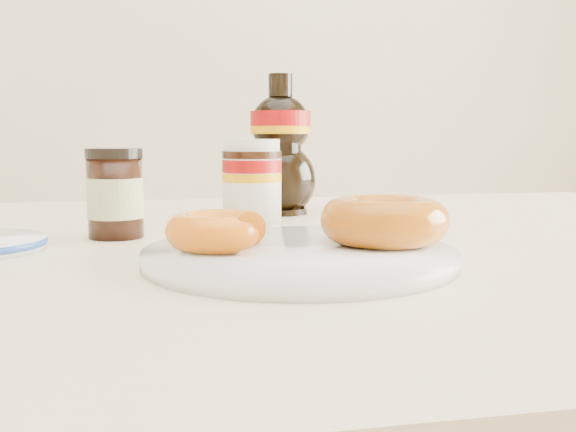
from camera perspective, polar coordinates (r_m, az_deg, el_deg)
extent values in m
cube|color=white|center=(2.36, -9.38, 17.78)|extent=(3.50, 0.10, 2.60)
cube|color=beige|center=(0.69, -3.22, -3.71)|extent=(1.40, 0.90, 0.04)
cylinder|color=#C6B28C|center=(1.36, 22.23, -15.23)|extent=(0.06, 0.06, 0.71)
cylinder|color=white|center=(0.55, 1.03, -3.55)|extent=(0.27, 0.27, 0.01)
torus|color=white|center=(0.55, 1.03, -3.45)|extent=(0.27, 0.27, 0.01)
torus|color=orange|center=(0.55, -6.30, -1.30)|extent=(0.11, 0.11, 0.03)
torus|color=#AE640B|center=(0.58, 8.53, -0.38)|extent=(0.15, 0.15, 0.04)
cylinder|color=white|center=(0.81, -3.22, 2.47)|extent=(0.07, 0.07, 0.09)
cylinder|color=#7E0504|center=(0.80, -3.24, 4.47)|extent=(0.07, 0.07, 0.02)
cylinder|color=#D89905|center=(0.80, -3.23, 3.47)|extent=(0.07, 0.07, 0.01)
cylinder|color=black|center=(0.80, -3.24, 5.47)|extent=(0.07, 0.07, 0.01)
cylinder|color=white|center=(0.80, -3.25, 6.22)|extent=(0.07, 0.07, 0.02)
cylinder|color=black|center=(0.71, -15.11, 1.58)|extent=(0.06, 0.06, 0.09)
cylinder|color=beige|center=(0.71, -15.11, 1.58)|extent=(0.06, 0.06, 0.04)
cylinder|color=black|center=(0.71, -15.23, 5.39)|extent=(0.06, 0.06, 0.01)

